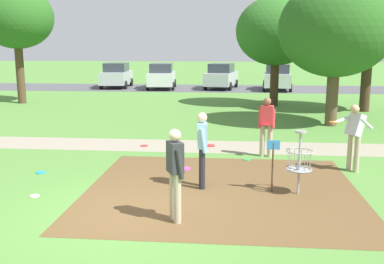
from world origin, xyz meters
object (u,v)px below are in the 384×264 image
(frisbee_scattered_a, at_px, (144,146))
(tree_near_left, at_px, (276,31))
(parked_car_rightmost, at_px, (277,77))
(player_throwing, at_px, (354,133))
(tree_mid_center, at_px, (336,29))
(player_foreground_watching, at_px, (267,123))
(tree_mid_left, at_px, (371,14))
(parked_car_center_left, at_px, (162,76))
(player_waiting_right, at_px, (202,146))
(frisbee_far_left, at_px, (247,160))
(player_waiting_left, at_px, (175,170))
(disc_golf_basket, at_px, (296,160))
(parked_car_center_right, at_px, (221,76))
(frisbee_by_tee, at_px, (41,172))
(frisbee_far_right, at_px, (35,196))
(parked_car_leftmost, at_px, (117,75))
(tree_near_right, at_px, (16,18))

(frisbee_scattered_a, xyz_separation_m, tree_near_left, (4.93, 10.13, 3.84))
(frisbee_scattered_a, xyz_separation_m, parked_car_rightmost, (5.90, 18.71, 0.91))
(player_throwing, relative_size, tree_mid_center, 0.30)
(player_foreground_watching, relative_size, tree_mid_left, 0.26)
(tree_near_left, bearing_deg, tree_mid_center, -73.27)
(tree_mid_left, bearing_deg, parked_car_center_left, 138.01)
(player_waiting_right, xyz_separation_m, parked_car_center_left, (-4.62, 22.88, -0.05))
(frisbee_far_left, bearing_deg, parked_car_rightmost, 82.43)
(player_waiting_left, xyz_separation_m, tree_mid_left, (7.32, 14.43, 3.62))
(player_throwing, relative_size, parked_car_center_left, 0.39)
(disc_golf_basket, distance_m, parked_car_center_right, 23.64)
(player_foreground_watching, height_order, tree_mid_left, tree_mid_left)
(disc_golf_basket, height_order, frisbee_by_tee, disc_golf_basket)
(tree_mid_left, relative_size, parked_car_center_right, 1.50)
(player_waiting_right, distance_m, frisbee_far_right, 3.75)
(disc_golf_basket, relative_size, parked_car_rightmost, 0.32)
(frisbee_scattered_a, height_order, parked_car_center_right, parked_car_center_right)
(frisbee_far_left, relative_size, tree_near_left, 0.04)
(frisbee_far_right, distance_m, parked_car_center_left, 23.86)
(parked_car_leftmost, relative_size, parked_car_rightmost, 1.00)
(parked_car_leftmost, bearing_deg, parked_car_rightmost, -4.08)
(frisbee_by_tee, distance_m, tree_mid_center, 12.09)
(player_foreground_watching, bearing_deg, parked_car_leftmost, 115.49)
(tree_mid_center, xyz_separation_m, parked_car_center_right, (-4.79, 14.98, -2.86))
(frisbee_far_left, bearing_deg, tree_mid_left, 59.21)
(frisbee_far_left, bearing_deg, player_throwing, -17.93)
(frisbee_scattered_a, bearing_deg, player_foreground_watching, -14.77)
(player_throwing, distance_m, tree_near_right, 19.44)
(player_foreground_watching, height_order, frisbee_far_left, player_foreground_watching)
(frisbee_far_left, xyz_separation_m, parked_car_center_right, (-1.33, 20.76, 0.91))
(player_foreground_watching, xyz_separation_m, frisbee_far_left, (-0.54, -0.47, -0.96))
(parked_car_rightmost, bearing_deg, frisbee_far_left, -97.57)
(player_throwing, height_order, frisbee_far_right, player_throwing)
(parked_car_rightmost, bearing_deg, tree_mid_center, -86.88)
(frisbee_by_tee, height_order, frisbee_far_left, same)
(tree_near_right, xyz_separation_m, parked_car_leftmost, (2.80, 9.66, -3.67))
(tree_near_right, height_order, tree_mid_center, tree_near_right)
(player_foreground_watching, xyz_separation_m, parked_car_center_left, (-6.24, 19.87, -0.05))
(player_waiting_right, bearing_deg, tree_near_left, 78.81)
(frisbee_far_left, distance_m, parked_car_center_right, 20.82)
(frisbee_far_left, bearing_deg, frisbee_far_right, -142.83)
(player_waiting_right, height_order, frisbee_by_tee, player_waiting_right)
(player_waiting_left, bearing_deg, parked_car_leftmost, 107.05)
(player_foreground_watching, xyz_separation_m, tree_near_left, (1.17, 11.12, 2.88))
(parked_car_leftmost, xyz_separation_m, parked_car_center_right, (7.93, -0.26, 0.00))
(tree_mid_center, height_order, parked_car_rightmost, tree_mid_center)
(frisbee_by_tee, bearing_deg, player_throwing, 6.64)
(frisbee_far_left, height_order, tree_mid_center, tree_mid_center)
(player_waiting_left, xyz_separation_m, tree_mid_center, (4.89, 10.30, 2.81))
(player_foreground_watching, distance_m, player_waiting_right, 3.42)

